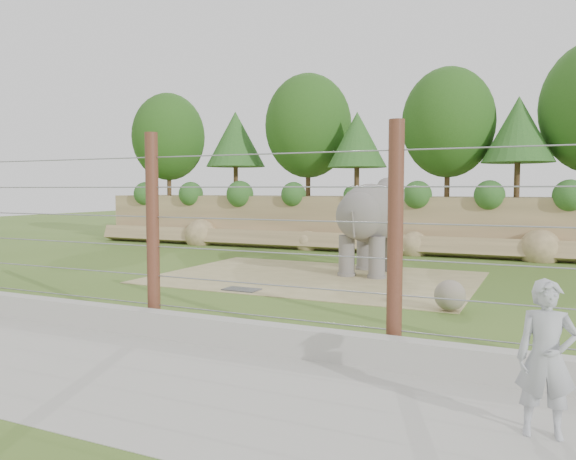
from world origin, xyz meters
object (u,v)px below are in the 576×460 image
at_px(barrier_fence, 153,232).
at_px(zookeeper, 546,358).
at_px(elephant, 370,227).
at_px(stone_ball, 450,295).

height_order(barrier_fence, zookeeper, barrier_fence).
distance_m(elephant, stone_ball, 6.03).
height_order(elephant, zookeeper, elephant).
relative_size(stone_ball, barrier_fence, 0.04).
xyz_separation_m(elephant, barrier_fence, (-1.87, -9.05, 0.41)).
bearing_deg(barrier_fence, zookeeper, -16.42).
bearing_deg(barrier_fence, stone_ball, 38.63).
relative_size(stone_ball, zookeeper, 0.40).
distance_m(elephant, zookeeper, 12.48).
bearing_deg(zookeeper, stone_ball, 100.65).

